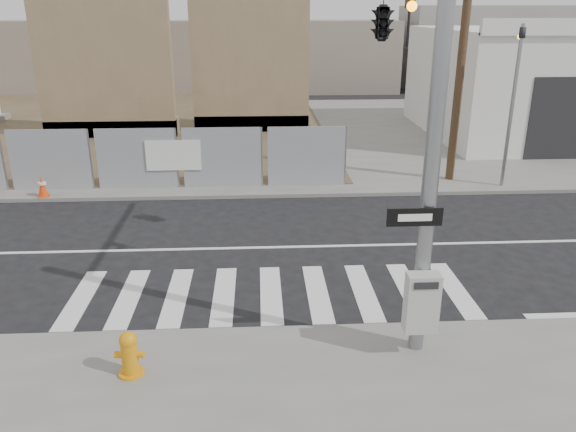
{
  "coord_description": "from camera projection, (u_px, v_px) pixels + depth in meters",
  "views": [
    {
      "loc": [
        -0.21,
        -13.18,
        5.71
      ],
      "look_at": [
        0.42,
        -1.49,
        1.4
      ],
      "focal_mm": 35.0,
      "sensor_mm": 36.0,
      "label": 1
    }
  ],
  "objects": [
    {
      "name": "concrete_wall_left",
      "position": [
        105.0,
        65.0,
        25.07
      ],
      "size": [
        6.0,
        1.3,
        8.0
      ],
      "color": "#786448",
      "rests_on": "sidewalk_far"
    },
    {
      "name": "signal_pole",
      "position": [
        396.0,
        61.0,
        10.89
      ],
      "size": [
        0.96,
        5.87,
        7.0
      ],
      "color": "gray",
      "rests_on": "sidewalk_near"
    },
    {
      "name": "ground",
      "position": [
        268.0,
        248.0,
        14.33
      ],
      "size": [
        100.0,
        100.0,
        0.0
      ],
      "primitive_type": "plane",
      "color": "black",
      "rests_on": "ground"
    },
    {
      "name": "concrete_wall_right",
      "position": [
        250.0,
        63.0,
        26.34
      ],
      "size": [
        5.5,
        1.3,
        8.0
      ],
      "color": "#786448",
      "rests_on": "sidewalk_far"
    },
    {
      "name": "far_signal_pole",
      "position": [
        515.0,
        84.0,
        17.85
      ],
      "size": [
        0.16,
        0.2,
        5.6
      ],
      "color": "gray",
      "rests_on": "sidewalk_far"
    },
    {
      "name": "traffic_cone_c",
      "position": [
        42.0,
        187.0,
        17.77
      ],
      "size": [
        0.43,
        0.43,
        0.67
      ],
      "rotation": [
        0.0,
        0.0,
        0.31
      ],
      "color": "#E93E0C",
      "rests_on": "sidewalk_far"
    },
    {
      "name": "auto_shop",
      "position": [
        560.0,
        82.0,
        26.32
      ],
      "size": [
        12.0,
        10.2,
        5.95
      ],
      "color": "silver",
      "rests_on": "sidewalk_far"
    },
    {
      "name": "fire_hydrant",
      "position": [
        129.0,
        354.0,
        9.04
      ],
      "size": [
        0.49,
        0.46,
        0.78
      ],
      "rotation": [
        0.0,
        0.0,
        -0.14
      ],
      "color": "orange",
      "rests_on": "sidewalk_near"
    },
    {
      "name": "traffic_cone_d",
      "position": [
        225.0,
        174.0,
        19.12
      ],
      "size": [
        0.44,
        0.44,
        0.65
      ],
      "rotation": [
        0.0,
        0.0,
        0.41
      ],
      "color": "orange",
      "rests_on": "sidewalk_far"
    },
    {
      "name": "utility_pole_right",
      "position": [
        465.0,
        27.0,
        18.02
      ],
      "size": [
        1.6,
        0.28,
        10.0
      ],
      "color": "#4C3523",
      "rests_on": "sidewalk_far"
    },
    {
      "name": "sidewalk_far",
      "position": [
        262.0,
        133.0,
        27.43
      ],
      "size": [
        50.0,
        20.0,
        0.12
      ],
      "primitive_type": "cube",
      "color": "slate",
      "rests_on": "ground"
    }
  ]
}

